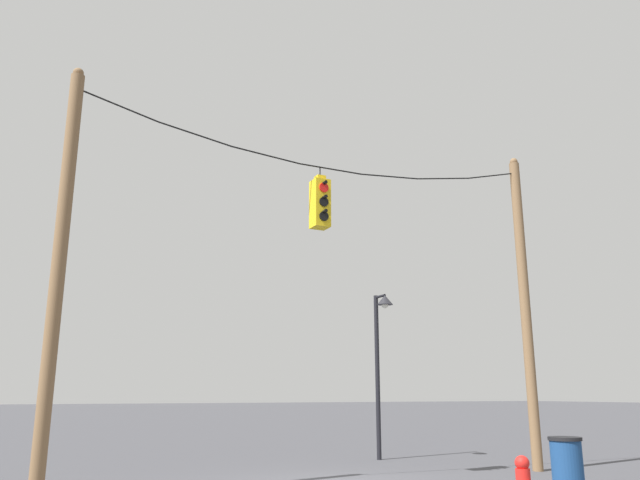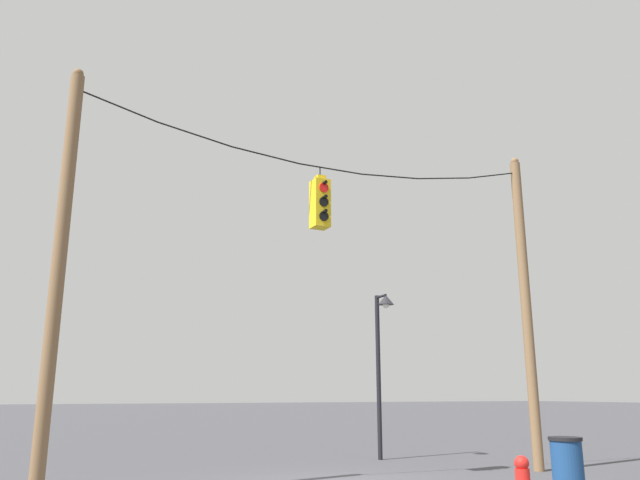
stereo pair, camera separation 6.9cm
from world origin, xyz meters
name	(u,v)px [view 1 (the left image)]	position (x,y,z in m)	size (l,w,h in m)	color
utility_pole_left	(58,269)	(-5.09, 0.44, 3.67)	(0.24, 0.24, 7.36)	brown
utility_pole_right	(525,306)	(5.09, 0.44, 3.67)	(0.24, 0.24, 7.36)	brown
span_wire	(331,158)	(0.00, 0.44, 6.49)	(10.19, 0.03, 0.74)	black
traffic_light_near_right_pole	(320,203)	(-0.26, 0.43, 5.46)	(0.34, 0.46, 1.30)	yellow
street_lamp	(381,339)	(3.19, 3.83, 3.07)	(0.43, 0.74, 4.28)	black
trash_bin	(567,464)	(3.33, -2.09, 0.47)	(0.58, 0.58, 0.92)	navy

